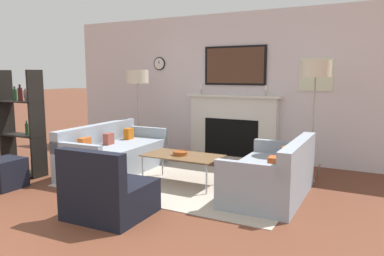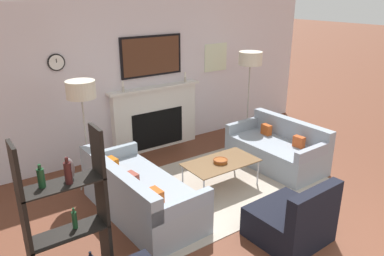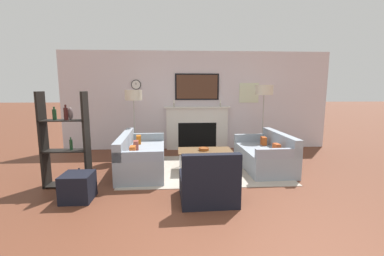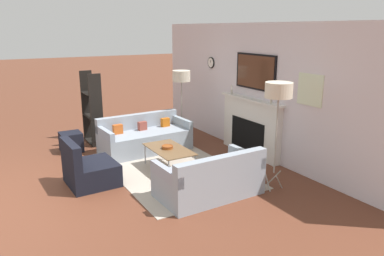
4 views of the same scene
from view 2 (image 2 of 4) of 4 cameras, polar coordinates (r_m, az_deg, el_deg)
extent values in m
cube|color=silver|center=(6.90, -6.26, 7.74)|extent=(7.42, 0.07, 2.70)
cube|color=silver|center=(7.01, -5.57, 1.42)|extent=(1.70, 0.16, 1.16)
cube|color=black|center=(7.00, -5.18, -0.10)|extent=(1.05, 0.01, 0.70)
cube|color=silver|center=(6.82, -5.65, 6.14)|extent=(1.82, 0.22, 0.04)
cylinder|color=#B2AD9E|center=(6.50, -10.45, 5.84)|extent=(0.04, 0.04, 0.10)
cylinder|color=white|center=(6.48, -10.50, 6.65)|extent=(0.03, 0.03, 0.09)
cylinder|color=#B2AD9E|center=(7.11, -1.05, 7.38)|extent=(0.04, 0.04, 0.10)
cylinder|color=white|center=(7.09, -1.06, 8.13)|extent=(0.03, 0.03, 0.09)
cube|color=black|center=(6.79, -6.19, 10.87)|extent=(1.21, 0.04, 0.72)
cube|color=#4C2D1E|center=(6.77, -6.11, 10.85)|extent=(1.12, 0.01, 0.65)
cylinder|color=black|center=(6.16, -19.98, 9.38)|extent=(0.26, 0.02, 0.26)
cylinder|color=silver|center=(6.15, -19.95, 9.37)|extent=(0.23, 0.00, 0.23)
cube|color=black|center=(6.14, -19.97, 9.63)|extent=(0.01, 0.00, 0.06)
cube|color=beige|center=(7.62, 3.64, 10.70)|extent=(0.54, 0.02, 0.54)
cube|color=#AFA293|center=(5.83, 3.77, -8.74)|extent=(3.25, 2.13, 0.01)
cube|color=#8F99A6|center=(5.12, -7.57, -10.49)|extent=(0.97, 1.94, 0.45)
cube|color=#8F99A6|center=(4.79, -11.47, -7.78)|extent=(0.25, 1.90, 0.32)
cube|color=#8B9AA6|center=(5.69, -12.35, -3.96)|extent=(0.88, 0.14, 0.18)
cube|color=#8C98A8|center=(4.31, -1.52, -11.80)|extent=(0.88, 0.14, 0.18)
cube|color=#BE5C14|center=(5.37, -12.04, -5.42)|extent=(0.12, 0.20, 0.19)
cube|color=brown|center=(4.91, -9.06, -7.76)|extent=(0.12, 0.20, 0.18)
cube|color=#BA521E|center=(4.48, -5.46, -10.42)|extent=(0.11, 0.20, 0.20)
cube|color=#8F99A6|center=(6.54, 12.58, -3.85)|extent=(0.92, 1.64, 0.43)
cube|color=#8F99A6|center=(6.66, 14.85, -0.08)|extent=(0.21, 1.62, 0.33)
cube|color=#8F95A4|center=(6.00, 18.22, -3.46)|extent=(0.87, 0.13, 0.18)
cube|color=#8C97A2|center=(6.90, 8.07, 0.46)|extent=(0.87, 0.13, 0.18)
cube|color=#BC4D22|center=(6.32, 15.97, -2.03)|extent=(0.12, 0.19, 0.18)
cube|color=#B84E1E|center=(6.73, 11.26, -0.24)|extent=(0.11, 0.19, 0.18)
cube|color=black|center=(4.78, 14.42, -13.96)|extent=(0.86, 0.82, 0.38)
cube|color=black|center=(4.41, 18.21, -11.31)|extent=(0.83, 0.17, 0.42)
cube|color=brown|center=(5.60, 4.45, -5.23)|extent=(1.11, 0.61, 0.02)
cylinder|color=#B7B7BC|center=(5.23, 1.82, -9.78)|extent=(0.02, 0.02, 0.42)
cylinder|color=#B7B7BC|center=(5.84, 10.00, -6.75)|extent=(0.02, 0.02, 0.42)
cylinder|color=#B7B7BC|center=(5.61, -1.45, -7.57)|extent=(0.02, 0.02, 0.42)
cylinder|color=#B7B7BC|center=(6.18, 6.55, -4.98)|extent=(0.02, 0.02, 0.42)
cylinder|color=#914618|center=(5.56, 4.35, -5.06)|extent=(0.21, 0.21, 0.05)
torus|color=brown|center=(5.55, 4.36, -4.85)|extent=(0.22, 0.22, 0.02)
cylinder|color=#9E998E|center=(5.99, -14.41, -7.25)|extent=(0.09, 0.23, 0.27)
cylinder|color=#9E998E|center=(5.97, -16.23, -7.51)|extent=(0.17, 0.19, 0.27)
cylinder|color=#9E998E|center=(5.83, -15.10, -8.09)|extent=(0.23, 0.07, 0.27)
cylinder|color=#9E998E|center=(5.65, -15.89, -1.25)|extent=(0.02, 0.02, 1.16)
cylinder|color=beige|center=(5.44, -16.59, 5.65)|extent=(0.41, 0.41, 0.25)
cylinder|color=#9E998E|center=(7.56, 8.69, -0.86)|extent=(0.09, 0.23, 0.29)
cylinder|color=#9E998E|center=(7.47, 7.43, -1.06)|extent=(0.17, 0.19, 0.29)
cylinder|color=#9E998E|center=(7.38, 8.70, -1.38)|extent=(0.23, 0.07, 0.29)
cylinder|color=#9E998E|center=(7.23, 8.58, 4.59)|extent=(0.02, 0.02, 1.26)
cylinder|color=beige|center=(7.07, 8.89, 10.46)|extent=(0.43, 0.43, 0.24)
cube|color=black|center=(3.76, -23.98, -13.88)|extent=(0.04, 0.28, 1.64)
cube|color=black|center=(3.91, -13.49, -11.22)|extent=(0.04, 0.28, 1.64)
cube|color=black|center=(3.92, -18.30, -14.92)|extent=(0.76, 0.28, 0.01)
cube|color=black|center=(3.65, -19.20, -8.11)|extent=(0.76, 0.28, 0.02)
ellipsoid|color=gray|center=(3.66, -18.11, -5.91)|extent=(0.08, 0.08, 0.21)
cylinder|color=#3D1919|center=(3.59, -18.36, -6.54)|extent=(0.07, 0.07, 0.21)
cylinder|color=#3D1919|center=(3.53, -18.58, -4.66)|extent=(0.03, 0.03, 0.05)
cylinder|color=black|center=(4.18, -15.26, -18.08)|extent=(0.03, 0.03, 0.05)
cylinder|color=#194223|center=(3.91, -17.45, -13.24)|extent=(0.05, 0.05, 0.18)
cylinder|color=#194223|center=(3.85, -17.63, -11.85)|extent=(0.02, 0.02, 0.04)
cylinder|color=#194223|center=(3.61, -22.00, -7.10)|extent=(0.07, 0.07, 0.18)
cylinder|color=#194223|center=(3.56, -22.23, -5.50)|extent=(0.03, 0.03, 0.04)
camera|label=1|loc=(6.03, 59.33, -1.85)|focal=35.00mm
camera|label=3|loc=(3.17, 73.48, -16.19)|focal=24.00mm
camera|label=4|loc=(9.22, 50.38, 11.69)|focal=35.00mm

